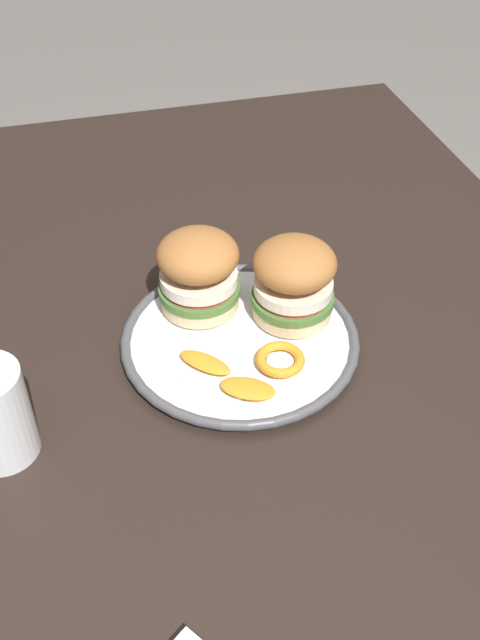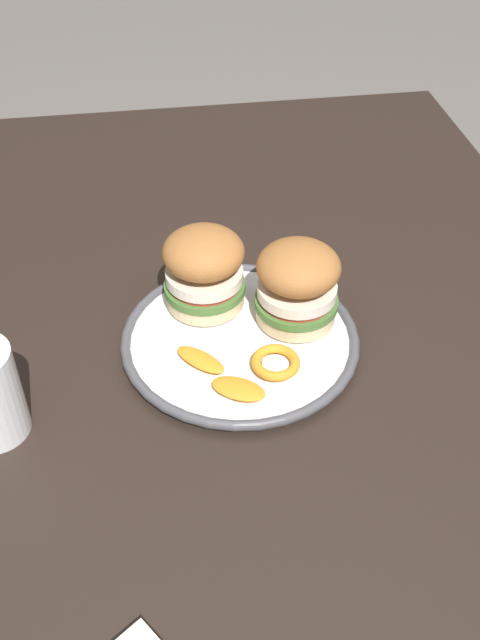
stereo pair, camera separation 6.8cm
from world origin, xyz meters
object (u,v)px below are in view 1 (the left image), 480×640
Objects in this scene: sandwich_half_left at (198,271)px; sandwich_half_right at (294,279)px; dining_table at (294,424)px; dinner_plate at (240,340)px.

sandwich_half_left is 0.11m from sandwich_half_right.
dining_table is 11.09× the size of sandwich_half_right.
dinner_plate reaches higher than dining_table.
sandwich_half_right is (0.04, 0.10, 0.00)m from sandwich_half_left.
dinner_plate is at bearing -72.95° from sandwich_half_right.
sandwich_half_left is at bearing -145.12° from dining_table.
sandwich_half_right is (-0.08, 0.02, 0.16)m from dining_table.
sandwich_half_right is (-0.02, 0.07, 0.06)m from dinner_plate.
dining_table is at bearing 34.88° from sandwich_half_left.
dining_table is 0.22m from sandwich_half_left.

